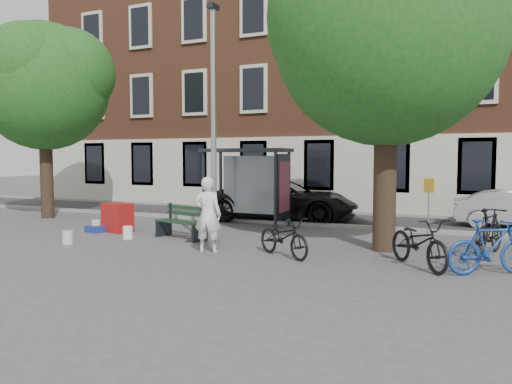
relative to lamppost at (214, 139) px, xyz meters
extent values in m
plane|color=#4C4C4F|center=(0.00, 0.00, -2.78)|extent=(90.00, 90.00, 0.00)
cube|color=#28282B|center=(0.00, 7.00, -2.78)|extent=(40.00, 4.00, 0.01)
cube|color=gray|center=(0.00, 5.00, -2.72)|extent=(40.00, 0.25, 0.12)
cube|color=gray|center=(0.00, 9.00, -2.72)|extent=(40.00, 0.25, 0.12)
cube|color=brown|center=(0.00, 13.00, 4.22)|extent=(30.00, 8.00, 14.00)
cylinder|color=#9EA0A3|center=(0.00, 0.00, 0.22)|extent=(0.14, 0.14, 6.00)
cylinder|color=#9EA0A3|center=(0.00, 0.00, -2.66)|extent=(0.28, 0.28, 0.24)
cube|color=#1E2328|center=(0.00, 0.00, 3.27)|extent=(0.18, 0.35, 0.12)
cylinder|color=black|center=(4.00, 1.50, -1.08)|extent=(0.56, 0.56, 3.40)
sphere|color=#18511A|center=(4.00, 1.50, 2.62)|extent=(5.60, 5.60, 5.60)
sphere|color=#18511A|center=(4.90, 1.90, 3.12)|extent=(3.92, 3.92, 3.92)
sphere|color=#18511A|center=(3.20, 1.20, 2.92)|extent=(4.20, 4.20, 4.20)
cylinder|color=black|center=(-9.00, 3.00, -1.18)|extent=(0.48, 0.48, 3.20)
sphere|color=#18511A|center=(-9.00, 3.00, 2.22)|extent=(4.80, 4.80, 4.80)
sphere|color=#18511A|center=(-8.10, 3.40, 2.72)|extent=(3.36, 3.36, 3.36)
sphere|color=#18511A|center=(-9.80, 2.70, 2.52)|extent=(3.60, 3.60, 3.60)
sphere|color=#18511A|center=(-8.80, 2.10, 2.82)|extent=(3.12, 3.12, 3.12)
cube|color=#1E2328|center=(-2.30, 3.40, -1.53)|extent=(0.08, 0.08, 2.50)
cube|color=#1E2328|center=(0.30, 3.40, -1.53)|extent=(0.08, 0.08, 2.50)
cube|color=#1E2328|center=(-2.30, 4.60, -1.53)|extent=(0.08, 0.08, 2.50)
cube|color=#1E2328|center=(0.30, 4.60, -1.53)|extent=(0.08, 0.08, 2.50)
cube|color=#1E2328|center=(-1.00, 4.00, -0.22)|extent=(2.85, 1.45, 0.12)
cube|color=#8C999E|center=(-1.00, 4.60, -1.41)|extent=(2.34, 0.04, 2.00)
cube|color=#1E2328|center=(0.30, 4.00, -1.41)|extent=(0.12, 1.14, 2.12)
cube|color=#D84C19|center=(0.37, 4.00, -1.41)|extent=(0.02, 0.90, 1.62)
imported|color=white|center=(0.10, -0.51, -1.85)|extent=(0.75, 0.57, 1.86)
cube|color=#1E2328|center=(-2.35, 1.15, -2.55)|extent=(0.23, 0.56, 0.46)
cube|color=#1E2328|center=(-0.87, 0.75, -2.55)|extent=(0.23, 0.56, 0.46)
cube|color=#18361D|center=(-1.66, 0.77, -2.30)|extent=(1.76, 0.58, 0.04)
cube|color=#18361D|center=(-1.61, 0.95, -2.30)|extent=(1.76, 0.58, 0.04)
cube|color=#18361D|center=(-1.57, 1.13, -2.30)|extent=(1.76, 0.58, 0.04)
cube|color=#18361D|center=(-1.54, 1.23, -2.10)|extent=(1.74, 0.52, 0.10)
cube|color=#18361D|center=(-1.54, 1.23, -1.92)|extent=(1.74, 0.52, 0.10)
imported|color=black|center=(2.00, -0.25, -2.31)|extent=(1.87, 1.50, 0.95)
imported|color=navy|center=(6.39, -0.22, -2.23)|extent=(1.84, 1.44, 1.11)
imported|color=black|center=(5.02, -0.14, -2.24)|extent=(1.86, 2.06, 1.09)
imported|color=black|center=(6.38, 1.91, -2.21)|extent=(1.10, 1.97, 1.14)
imported|color=black|center=(-0.45, 6.00, -2.03)|extent=(5.69, 3.17, 1.51)
cube|color=maroon|center=(-4.14, 1.23, -2.33)|extent=(1.02, 0.80, 0.90)
cube|color=navy|center=(-4.72, 0.86, -2.68)|extent=(0.63, 0.52, 0.20)
cylinder|color=silver|center=(-3.90, -1.07, -2.60)|extent=(0.36, 0.36, 0.36)
cylinder|color=white|center=(-3.00, 0.31, -2.60)|extent=(0.35, 0.35, 0.36)
cylinder|color=silver|center=(-4.82, 1.03, -2.60)|extent=(0.31, 0.31, 0.36)
cylinder|color=#9EA0A3|center=(4.86, 3.45, -1.94)|extent=(0.04, 0.04, 1.69)
cube|color=gold|center=(4.86, 3.45, -1.24)|extent=(0.29, 0.14, 0.39)
camera|label=1|loc=(6.19, -11.06, -0.44)|focal=35.00mm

